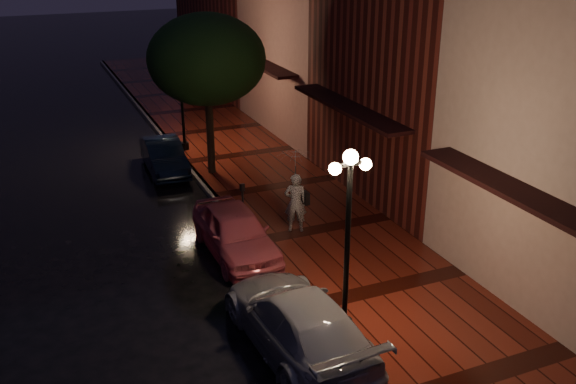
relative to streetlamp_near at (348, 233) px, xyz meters
name	(u,v)px	position (x,y,z in m)	size (l,w,h in m)	color
ground	(253,246)	(-0.35, 5.00, -2.60)	(120.00, 120.00, 0.00)	black
sidewalk	(322,231)	(1.90, 5.00, -2.53)	(4.50, 60.00, 0.15)	#40120B
curb	(253,244)	(-0.35, 5.00, -2.53)	(0.25, 60.00, 0.15)	#595451
storefront_mid	(430,30)	(6.65, 7.00, 2.90)	(5.00, 8.00, 11.00)	#511914
storefront_far	(322,29)	(6.65, 15.00, 1.90)	(5.00, 8.00, 9.00)	#8C5951
streetlamp_near	(348,233)	(0.00, 0.00, 0.00)	(0.96, 0.36, 4.31)	black
streetlamp_far	(181,91)	(0.00, 14.00, 0.00)	(0.96, 0.36, 4.31)	black
street_tree	(207,62)	(0.26, 10.99, 1.64)	(4.16, 4.16, 5.80)	black
pink_car	(235,232)	(-0.95, 4.74, -1.91)	(1.63, 4.06, 1.38)	#D05562
navy_car	(164,156)	(-1.26, 12.17, -1.99)	(1.30, 3.72, 1.22)	black
silver_car	(298,322)	(-1.15, -0.04, -1.89)	(1.99, 4.90, 1.42)	#9999A0
woman_with_umbrella	(296,178)	(1.10, 5.20, -0.77)	(1.06, 1.08, 2.55)	silver
parking_meter	(243,200)	(-0.20, 6.23, -1.64)	(0.14, 0.12, 1.33)	black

